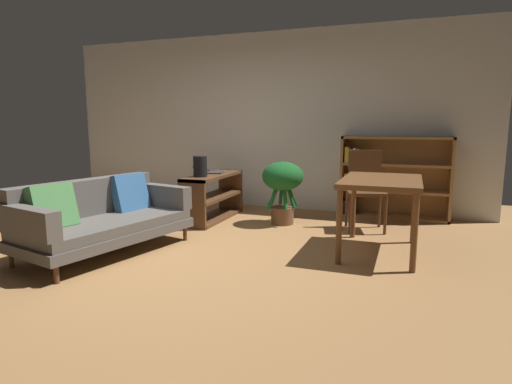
{
  "coord_description": "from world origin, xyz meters",
  "views": [
    {
      "loc": [
        2.24,
        -3.65,
        1.31
      ],
      "look_at": [
        0.77,
        0.33,
        0.63
      ],
      "focal_mm": 29.54,
      "sensor_mm": 36.0,
      "label": 1
    }
  ],
  "objects": [
    {
      "name": "media_console",
      "position": [
        -0.31,
        1.53,
        0.32
      ],
      "size": [
        0.38,
        1.24,
        0.63
      ],
      "color": "#56351E",
      "rests_on": "ground_plane"
    },
    {
      "name": "back_wall_panel",
      "position": [
        0.0,
        2.7,
        1.35
      ],
      "size": [
        6.8,
        0.1,
        2.7
      ],
      "primitive_type": "cube",
      "color": "silver",
      "rests_on": "ground_plane"
    },
    {
      "name": "ground_plane",
      "position": [
        0.0,
        0.0,
        0.0
      ],
      "size": [
        8.16,
        8.16,
        0.0
      ],
      "primitive_type": "plane",
      "color": "#9E7042"
    },
    {
      "name": "fabric_couch",
      "position": [
        -0.74,
        -0.24,
        0.38
      ],
      "size": [
        1.18,
        1.87,
        0.77
      ],
      "color": "#56351E",
      "rests_on": "ground_plane"
    },
    {
      "name": "potted_floor_plant",
      "position": [
        0.67,
        1.6,
        0.55
      ],
      "size": [
        0.54,
        0.54,
        0.83
      ],
      "color": "brown",
      "rests_on": "ground_plane"
    },
    {
      "name": "dining_chair_near",
      "position": [
        1.72,
        1.7,
        0.55
      ],
      "size": [
        0.54,
        0.51,
        0.99
      ],
      "color": "#56351E",
      "rests_on": "ground_plane"
    },
    {
      "name": "dining_table",
      "position": [
        1.97,
        0.72,
        0.68
      ],
      "size": [
        0.76,
        1.12,
        0.77
      ],
      "color": "brown",
      "rests_on": "ground_plane"
    },
    {
      "name": "open_laptop",
      "position": [
        -0.42,
        1.68,
        0.65
      ],
      "size": [
        0.46,
        0.37,
        0.1
      ],
      "color": "#333338",
      "rests_on": "media_console"
    },
    {
      "name": "desk_speaker",
      "position": [
        -0.35,
        1.24,
        0.76
      ],
      "size": [
        0.18,
        0.18,
        0.27
      ],
      "color": "black",
      "rests_on": "media_console"
    },
    {
      "name": "bookshelf",
      "position": [
        1.95,
        2.52,
        0.57
      ],
      "size": [
        1.47,
        0.33,
        1.14
      ],
      "color": "olive",
      "rests_on": "ground_plane"
    }
  ]
}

